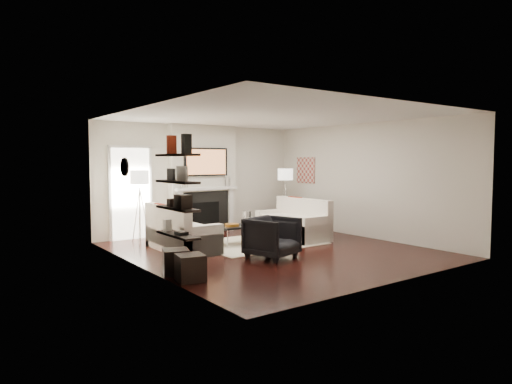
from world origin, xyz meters
TOP-DOWN VIEW (x-y plane):
  - room_envelope at (0.00, 0.00)m, footprint 6.00×6.00m
  - chimney_breast at (0.00, 2.88)m, footprint 1.80×0.25m
  - fireplace_surround at (0.00, 2.74)m, footprint 1.30×0.02m
  - firebox at (0.00, 2.73)m, footprint 0.75×0.02m
  - mantel_pilaster_l at (-0.72, 2.71)m, footprint 0.12×0.08m
  - mantel_pilaster_r at (0.72, 2.71)m, footprint 0.12×0.08m
  - mantel_shelf at (0.00, 2.69)m, footprint 1.70×0.18m
  - tv_body at (0.00, 2.71)m, footprint 1.20×0.06m
  - tv_screen at (0.00, 2.68)m, footprint 1.10×0.00m
  - candlestick_l_tall at (-0.55, 2.70)m, footprint 0.04×0.04m
  - candlestick_l_short at (-0.68, 2.70)m, footprint 0.04×0.04m
  - candlestick_r_tall at (0.55, 2.70)m, footprint 0.04×0.04m
  - candlestick_r_short at (0.68, 2.70)m, footprint 0.04×0.04m
  - hallway_panel at (-1.85, 2.98)m, footprint 0.90×0.02m
  - door_trim_l at (-2.33, 2.96)m, footprint 0.06×0.06m
  - door_trim_r at (-1.37, 2.96)m, footprint 0.06×0.06m
  - door_trim_top at (-1.85, 2.96)m, footprint 1.02×0.06m
  - rug at (0.17, 0.81)m, footprint 2.60×2.00m
  - loveseat_left_base at (-1.49, 1.09)m, footprint 0.85×1.80m
  - loveseat_left_back at (-1.82, 1.09)m, footprint 0.18×1.80m
  - loveseat_left_arm_n at (-1.49, 0.28)m, footprint 0.85×0.18m
  - loveseat_left_arm_s at (-1.49, 1.90)m, footprint 0.85×0.18m
  - loveseat_left_cushion at (-1.44, 1.09)m, footprint 0.63×1.44m
  - pillow_left_orange at (-1.82, 1.39)m, footprint 0.10×0.42m
  - pillow_left_charcoal at (-1.82, 0.79)m, footprint 0.10×0.40m
  - loveseat_right_base at (1.21, 0.82)m, footprint 0.85×1.80m
  - loveseat_right_back at (1.54, 0.82)m, footprint 0.18×1.80m
  - loveseat_right_arm_n at (1.21, 0.01)m, footprint 0.85×0.18m
  - loveseat_right_arm_s at (1.21, 1.63)m, footprint 0.85×0.18m
  - loveseat_right_cushion at (1.16, 0.82)m, footprint 0.63×1.44m
  - pillow_right_orange at (1.54, 1.12)m, footprint 0.10×0.42m
  - pillow_right_charcoal at (1.54, 0.52)m, footprint 0.10×0.40m
  - coffee_table at (-0.16, 0.91)m, footprint 1.10×0.55m
  - coffee_leg_nw at (-0.66, 0.69)m, footprint 0.02×0.02m
  - coffee_leg_ne at (0.34, 0.69)m, footprint 0.02×0.02m
  - coffee_leg_sw at (-0.66, 1.13)m, footprint 0.02×0.02m
  - coffee_leg_se at (0.34, 1.13)m, footprint 0.02×0.02m
  - hurricane_glass at (-0.01, 0.91)m, footprint 0.18×0.18m
  - hurricane_candle at (-0.01, 0.91)m, footprint 0.10×0.10m
  - copper_bowl at (-0.41, 0.91)m, footprint 0.31×0.31m
  - armchair at (-0.46, -0.55)m, footprint 1.00×0.97m
  - lamp_left_post at (-1.85, 2.42)m, footprint 0.02×0.02m
  - lamp_left_shade at (-1.85, 2.42)m, footprint 0.40×0.40m
  - lamp_left_leg_a at (-1.74, 2.42)m, footprint 0.25×0.02m
  - lamp_left_leg_b at (-1.91, 2.51)m, footprint 0.14×0.22m
  - lamp_left_leg_c at (-1.91, 2.32)m, footprint 0.14×0.22m
  - lamp_right_post at (2.05, 2.10)m, footprint 0.02×0.02m
  - lamp_right_shade at (2.05, 2.10)m, footprint 0.40×0.40m
  - lamp_right_leg_a at (2.16, 2.10)m, footprint 0.25×0.02m
  - lamp_right_leg_b at (2.00, 2.20)m, footprint 0.14×0.22m
  - lamp_right_leg_c at (1.99, 2.01)m, footprint 0.14×0.22m
  - console_top at (2.57, 2.15)m, footprint 0.35×1.20m
  - console_leg_n at (2.57, 1.60)m, footprint 0.30×0.04m
  - console_leg_s at (2.57, 2.70)m, footprint 0.30×0.04m
  - wall_art at (2.73, 2.05)m, footprint 0.03×0.70m
  - shelf_bottom at (-2.62, -1.00)m, footprint 0.25×1.00m
  - shelf_lower at (-2.62, -1.00)m, footprint 0.25×1.00m
  - shelf_upper at (-2.62, -1.00)m, footprint 0.25×1.00m
  - shelf_top at (-2.62, -1.00)m, footprint 0.25×1.00m
  - decor_magfile_a at (-2.62, -1.31)m, footprint 0.12×0.10m
  - decor_magfile_b at (-2.62, -0.83)m, footprint 0.12×0.10m
  - decor_frame_a at (-2.62, -1.17)m, footprint 0.04×0.30m
  - decor_frame_b at (-2.62, -0.80)m, footprint 0.04×0.22m
  - decor_wine_rack at (-2.62, -1.18)m, footprint 0.18×0.25m
  - decor_box_small at (-2.62, -0.85)m, footprint 0.15×0.12m
  - decor_books at (-2.62, -1.12)m, footprint 0.14×0.20m
  - decor_box_tall at (-2.62, -0.64)m, footprint 0.10×0.10m
  - clock_rim at (-2.73, 0.90)m, footprint 0.04×0.34m
  - clock_face at (-2.71, 0.90)m, footprint 0.01×0.29m
  - ottoman_near at (-2.47, -0.61)m, footprint 0.51×0.51m
  - ottoman_far at (-2.47, -1.11)m, footprint 0.47×0.47m

SIDE VIEW (x-z plane):
  - rug at x=0.17m, z-range 0.00..0.01m
  - coffee_leg_nw at x=-0.66m, z-range 0.00..0.38m
  - coffee_leg_ne at x=0.34m, z-range 0.00..0.38m
  - coffee_leg_sw at x=-0.66m, z-range 0.00..0.38m
  - coffee_leg_se at x=0.34m, z-range 0.00..0.38m
  - ottoman_near at x=-2.47m, z-range 0.00..0.40m
  - ottoman_far at x=-2.47m, z-range 0.00..0.40m
  - loveseat_left_base at x=-1.49m, z-range 0.00..0.42m
  - loveseat_right_base at x=1.21m, z-range 0.00..0.42m
  - loveseat_left_arm_n at x=-1.49m, z-range 0.00..0.60m
  - loveseat_left_arm_s at x=-1.49m, z-range 0.00..0.60m
  - loveseat_right_arm_n at x=1.21m, z-range 0.00..0.60m
  - loveseat_right_arm_s at x=1.21m, z-range 0.00..0.60m
  - console_leg_n at x=2.57m, z-range 0.00..0.71m
  - console_leg_s at x=2.57m, z-range 0.00..0.71m
  - coffee_table at x=-0.16m, z-range 0.38..0.42m
  - armchair at x=-0.46m, z-range 0.00..0.84m
  - copper_bowl at x=-0.41m, z-range 0.42..0.47m
  - firebox at x=0.00m, z-range 0.12..0.78m
  - loveseat_left_cushion at x=-1.44m, z-range 0.42..0.52m
  - loveseat_right_cushion at x=1.16m, z-range 0.42..0.52m
  - hurricane_candle at x=-0.01m, z-range 0.42..0.57m
  - fireplace_surround at x=0.00m, z-range 0.00..1.04m
  - loveseat_left_back at x=-1.82m, z-range 0.13..0.93m
  - loveseat_right_back at x=1.54m, z-range 0.13..0.93m
  - mantel_pilaster_l at x=-0.72m, z-range 0.00..1.10m
  - mantel_pilaster_r at x=0.72m, z-range 0.00..1.10m
  - hurricane_glass at x=-0.01m, z-range 0.40..0.72m
  - lamp_left_leg_a at x=-1.74m, z-range -0.02..1.22m
  - lamp_left_leg_b at x=-1.91m, z-range -0.02..1.22m
  - lamp_left_leg_c at x=-1.91m, z-range -0.02..1.22m
  - lamp_right_leg_a at x=2.16m, z-range -0.02..1.22m
  - lamp_right_leg_b at x=2.00m, z-range -0.02..1.22m
  - lamp_right_leg_c at x=1.99m, z-range -0.02..1.22m
  - lamp_left_post at x=-1.85m, z-range 0.00..1.20m
  - lamp_right_post at x=2.05m, z-range 0.00..1.20m
  - shelf_bottom at x=-2.62m, z-range 0.68..0.72m
  - pillow_left_charcoal at x=-1.82m, z-range 0.52..0.92m
  - pillow_right_charcoal at x=1.54m, z-range 0.52..0.92m
  - pillow_left_orange at x=-1.82m, z-range 0.52..0.94m
  - pillow_right_orange at x=1.54m, z-range 0.52..0.94m
  - console_top at x=2.57m, z-range 0.71..0.75m
  - decor_books at x=-2.62m, z-range 0.72..0.77m
  - decor_box_tall at x=-2.62m, z-range 0.72..0.90m
  - door_trim_l at x=-2.33m, z-range -0.03..2.13m
  - door_trim_r at x=-1.37m, z-range -0.03..2.13m
  - hallway_panel at x=-1.85m, z-range 0.00..2.10m
  - shelf_lower at x=-2.62m, z-range 1.08..1.12m
  - mantel_shelf at x=0.00m, z-range 1.09..1.16m
  - decor_box_small at x=-2.62m, z-range 1.12..1.24m
  - decor_wine_rack at x=-2.62m, z-range 1.12..1.32m
  - candlestick_l_short at x=-0.68m, z-range 1.15..1.40m
  - candlestick_r_short at x=0.68m, z-range 1.15..1.40m
  - candlestick_l_tall at x=-0.55m, z-range 1.16..1.45m
  - candlestick_r_tall at x=0.55m, z-range 1.16..1.45m
  - room_envelope at x=0.00m, z-range -1.65..4.35m
  - chimney_breast at x=0.00m, z-range 0.00..2.70m
  - lamp_left_shade at x=-1.85m, z-range 1.30..1.60m
  - lamp_right_shade at x=2.05m, z-range 1.30..1.60m
  - shelf_upper at x=-2.62m, z-range 1.48..1.52m
  - wall_art at x=2.73m, z-range 1.20..1.90m
  - decor_frame_b at x=-2.62m, z-range 1.52..1.70m
  - decor_frame_a at x=-2.62m, z-range 1.52..1.74m
  - clock_rim at x=-2.73m, z-range 1.53..1.87m
  - clock_face at x=-2.71m, z-range 1.55..1.84m
  - tv_screen at x=0.00m, z-range 1.47..2.09m
  - tv_body at x=0.00m, z-range 1.43..2.13m
  - shelf_top at x=-2.62m, z-range 1.88..1.92m
  - decor_magfile_a at x=-2.62m, z-range 1.92..2.20m
  - decor_magfile_b at x=-2.62m, z-range 1.92..2.20m
  - door_trim_top at x=-1.85m, z-range 2.10..2.16m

